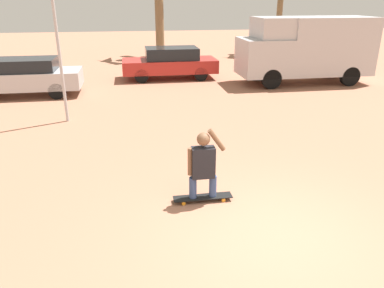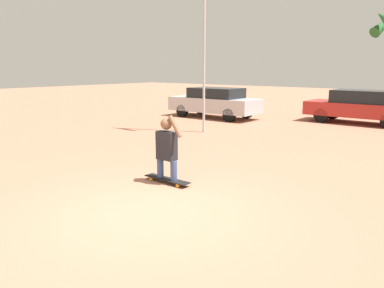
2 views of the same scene
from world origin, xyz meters
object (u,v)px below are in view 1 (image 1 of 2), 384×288
(person_skateboarder, at_px, (203,162))
(parked_car_silver, at_px, (22,76))
(skateboard, at_px, (203,197))
(parked_car_red, at_px, (170,62))
(camper_van, at_px, (307,47))

(person_skateboarder, distance_m, parked_car_silver, 10.63)
(skateboard, distance_m, parked_car_red, 11.62)
(camper_van, distance_m, parked_car_silver, 11.90)
(parked_car_red, height_order, parked_car_silver, same)
(skateboard, distance_m, camper_van, 11.72)
(camper_van, bearing_deg, parked_car_silver, -177.76)
(camper_van, height_order, parked_car_silver, camper_van)
(parked_car_red, distance_m, parked_car_silver, 6.49)
(person_skateboarder, height_order, parked_car_red, person_skateboarder)
(skateboard, xyz_separation_m, camper_van, (6.50, 9.64, 1.48))
(person_skateboarder, relative_size, camper_van, 0.24)
(skateboard, height_order, parked_car_red, parked_car_red)
(person_skateboarder, bearing_deg, parked_car_red, 86.75)
(skateboard, xyz_separation_m, parked_car_red, (0.66, 11.58, 0.68))
(skateboard, bearing_deg, person_skateboarder, -180.00)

